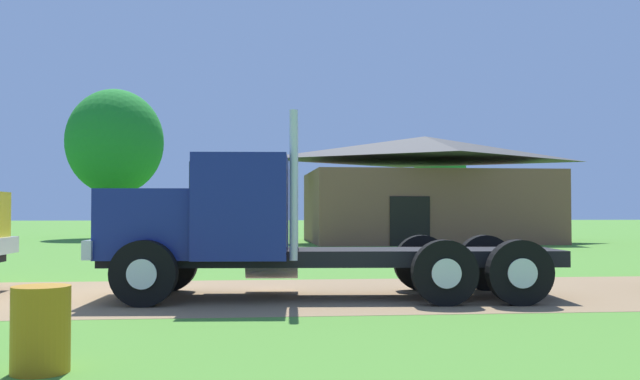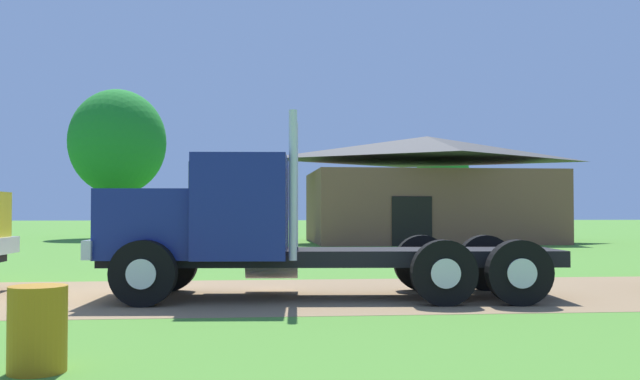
# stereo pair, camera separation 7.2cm
# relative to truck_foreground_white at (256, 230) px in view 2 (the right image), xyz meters

# --- Properties ---
(ground_plane) EXTENTS (200.00, 200.00, 0.00)m
(ground_plane) POSITION_rel_truck_foreground_white_xyz_m (-2.57, 0.45, -1.21)
(ground_plane) COLOR #4B852D
(dirt_track) EXTENTS (120.00, 5.54, 0.01)m
(dirt_track) POSITION_rel_truck_foreground_white_xyz_m (-2.57, 0.45, -1.21)
(dirt_track) COLOR #8B6F4D
(dirt_track) RESTS_ON ground_plane
(truck_foreground_white) EXTENTS (8.33, 3.03, 3.27)m
(truck_foreground_white) POSITION_rel_truck_foreground_white_xyz_m (0.00, 0.00, 0.00)
(truck_foreground_white) COLOR black
(truck_foreground_white) RESTS_ON ground_plane
(steel_barrel) EXTENTS (0.56, 0.56, 0.84)m
(steel_barrel) POSITION_rel_truck_foreground_white_xyz_m (-2.13, -5.63, -0.79)
(steel_barrel) COLOR #B27214
(steel_barrel) RESTS_ON ground_plane
(shed_building) EXTENTS (12.19, 8.29, 5.29)m
(shed_building) POSITION_rel_truck_foreground_white_xyz_m (8.57, 21.72, 1.34)
(shed_building) COLOR brown
(shed_building) RESTS_ON ground_plane
(tree_mid) EXTENTS (5.52, 5.52, 8.54)m
(tree_mid) POSITION_rel_truck_foreground_white_xyz_m (-7.91, 28.48, 4.29)
(tree_mid) COLOR #513823
(tree_mid) RESTS_ON ground_plane
(tree_right) EXTENTS (3.67, 3.67, 6.20)m
(tree_right) POSITION_rel_truck_foreground_white_xyz_m (12.96, 34.96, 2.94)
(tree_right) COLOR #513823
(tree_right) RESTS_ON ground_plane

